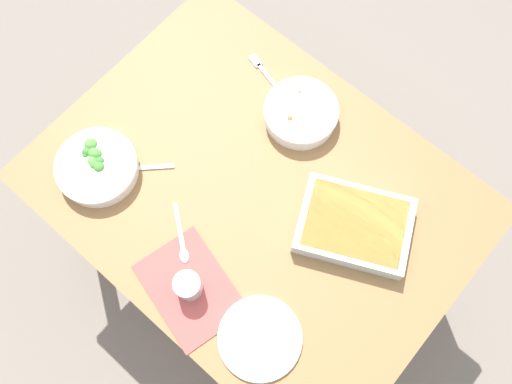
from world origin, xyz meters
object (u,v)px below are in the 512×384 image
drink_cup (188,286)px  spoon_spare (182,241)px  broccoli_bowl (97,167)px  spoon_by_stew (303,130)px  baking_dish (354,225)px  side_plate (260,338)px  spoon_by_broccoli (135,168)px  fork_on_table (265,73)px  stew_bowl (301,113)px

drink_cup → spoon_spare: (0.10, -0.08, -0.03)m
broccoli_bowl → spoon_by_stew: broccoli_bowl is taller
baking_dish → side_plate: 0.39m
spoon_by_broccoli → fork_on_table: 0.49m
side_plate → spoon_spare: 0.33m
broccoli_bowl → fork_on_table: (-0.15, -0.55, -0.03)m
stew_bowl → broccoli_bowl: size_ratio=0.94×
drink_cup → fork_on_table: (0.28, -0.63, -0.04)m
spoon_by_broccoli → spoon_spare: bearing=164.9°
side_plate → baking_dish: bearing=-90.2°
side_plate → spoon_by_broccoli: (0.58, -0.12, -0.00)m
baking_dish → side_plate: baking_dish is taller
baking_dish → stew_bowl: bearing=-27.4°
drink_cup → spoon_spare: drink_cup is taller
spoon_by_broccoli → spoon_spare: size_ratio=0.91×
spoon_by_stew → side_plate: bearing=118.8°
spoon_by_stew → fork_on_table: bearing=-19.6°
stew_bowl → spoon_by_stew: bearing=139.1°
baking_dish → spoon_spare: baking_dish is taller
side_plate → fork_on_table: side_plate is taller
drink_cup → spoon_by_broccoli: bearing=-22.4°
spoon_spare → baking_dish: bearing=-134.6°
drink_cup → spoon_by_stew: (0.07, -0.56, -0.03)m
stew_bowl → baking_dish: bearing=152.6°
broccoli_bowl → side_plate: broccoli_bowl is taller
stew_bowl → fork_on_table: 0.18m
drink_cup → baking_dish: bearing=-118.6°
stew_bowl → fork_on_table: bearing=-14.7°
drink_cup → side_plate: drink_cup is taller
spoon_by_stew → spoon_by_broccoli: same height
spoon_by_broccoli → spoon_spare: (-0.25, 0.07, 0.00)m
fork_on_table → side_plate: bearing=129.6°
side_plate → spoon_by_stew: 0.61m
stew_bowl → side_plate: (-0.32, 0.56, -0.03)m
baking_dish → spoon_by_stew: size_ratio=2.53×
side_plate → spoon_by_broccoli: side_plate is taller
stew_bowl → spoon_by_broccoli: stew_bowl is taller
spoon_spare → broccoli_bowl: bearing=0.3°
spoon_spare → spoon_by_stew: bearing=-94.6°
broccoli_bowl → side_plate: bearing=175.4°
stew_bowl → spoon_by_stew: 0.05m
spoon_by_stew → fork_on_table: spoon_by_stew is taller
stew_bowl → spoon_spare: (0.01, 0.51, -0.03)m
side_plate → fork_on_table: (0.50, -0.61, -0.00)m
stew_bowl → spoon_by_stew: (-0.03, 0.03, -0.03)m
side_plate → spoon_by_stew: side_plate is taller
side_plate → fork_on_table: size_ratio=1.25×
side_plate → drink_cup: bearing=6.2°
baking_dish → drink_cup: (0.23, 0.42, 0.00)m
stew_bowl → broccoli_bowl: (0.33, 0.51, -0.00)m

